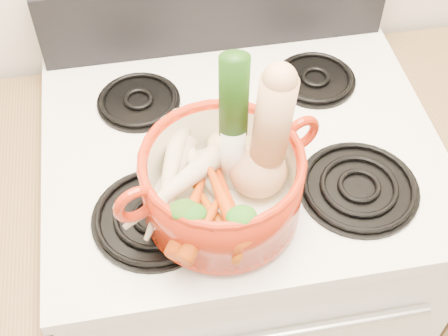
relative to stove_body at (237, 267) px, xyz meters
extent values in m
cube|color=white|center=(0.00, 0.00, 0.00)|extent=(0.76, 0.65, 0.92)
cube|color=white|center=(0.00, 0.00, 0.47)|extent=(0.78, 0.67, 0.03)
cube|color=black|center=(0.00, 0.30, 0.58)|extent=(0.76, 0.05, 0.18)
cylinder|color=silver|center=(0.00, -0.34, 0.32)|extent=(0.60, 0.02, 0.02)
cylinder|color=black|center=(-0.19, -0.16, 0.50)|extent=(0.22, 0.22, 0.02)
cylinder|color=black|center=(0.19, -0.16, 0.50)|extent=(0.22, 0.22, 0.02)
cylinder|color=black|center=(-0.19, 0.14, 0.50)|extent=(0.17, 0.17, 0.02)
cylinder|color=black|center=(0.19, 0.14, 0.50)|extent=(0.17, 0.17, 0.02)
cylinder|color=#A02009|center=(-0.07, -0.17, 0.58)|extent=(0.35, 0.35, 0.13)
torus|color=#A02009|center=(-0.21, -0.22, 0.62)|extent=(0.08, 0.04, 0.08)
torus|color=#A02009|center=(0.08, -0.12, 0.62)|extent=(0.08, 0.04, 0.08)
cylinder|color=white|center=(-0.04, -0.13, 0.69)|extent=(0.05, 0.06, 0.31)
ellipsoid|color=tan|center=(-0.03, -0.07, 0.56)|extent=(0.09, 0.07, 0.05)
cone|color=beige|center=(-0.15, -0.12, 0.56)|extent=(0.10, 0.24, 0.06)
cone|color=beige|center=(-0.16, -0.15, 0.57)|extent=(0.13, 0.20, 0.06)
cone|color=beige|center=(-0.11, -0.10, 0.57)|extent=(0.12, 0.21, 0.06)
cone|color=#EFE6C3|center=(-0.15, -0.17, 0.58)|extent=(0.20, 0.14, 0.06)
cone|color=beige|center=(-0.15, -0.12, 0.58)|extent=(0.12, 0.24, 0.07)
cone|color=#B75109|center=(-0.09, -0.23, 0.55)|extent=(0.09, 0.17, 0.05)
cone|color=#C64809|center=(-0.13, -0.21, 0.56)|extent=(0.11, 0.17, 0.05)
cone|color=#DE430B|center=(-0.06, -0.21, 0.57)|extent=(0.05, 0.17, 0.05)
cone|color=#CF4E0A|center=(-0.11, -0.24, 0.57)|extent=(0.11, 0.14, 0.04)
cone|color=#C24A09|center=(-0.07, -0.22, 0.58)|extent=(0.07, 0.19, 0.05)
camera|label=1|loc=(-0.18, -0.81, 1.41)|focal=50.00mm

